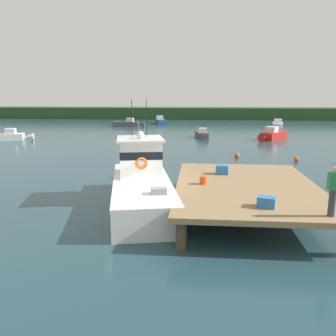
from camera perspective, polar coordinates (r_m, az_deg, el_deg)
The scene contains 17 objects.
ground_plane at distance 15.77m, azimuth -5.09°, elevation -6.53°, with size 200.00×200.00×0.00m, color #23424C.
dock at distance 15.37m, azimuth 12.77°, elevation -3.10°, with size 6.00×9.00×1.20m.
main_fishing_boat at distance 16.16m, azimuth -4.42°, elevation -2.34°, with size 4.18×9.96×4.80m.
crate_stack_near_edge at distance 17.09m, azimuth 8.97°, elevation -0.27°, with size 0.60×0.44×0.43m, color #3370B2.
crate_single_far at distance 12.39m, azimuth 15.91°, elevation -5.40°, with size 0.60×0.44×0.36m, color #3370B2.
bait_bucket at distance 15.05m, azimuth 5.84°, elevation -2.01°, with size 0.32×0.32×0.34m, color #E04C19.
deckhand_by_the_boat at distance 12.03m, azimuth 25.57°, elevation -3.30°, with size 0.36×0.22×1.63m.
moored_boat_mid_harbor at distance 56.48m, azimuth 17.61°, elevation 6.77°, with size 2.31×5.77×1.44m.
moored_boat_off_the_point at distance 41.98m, azimuth 16.84°, elevation 5.26°, with size 4.23×5.45×1.48m.
moored_boat_far_left at distance 41.83m, azimuth 5.61°, elevation 5.55°, with size 1.66×4.74×1.19m.
moored_boat_near_channel at distance 57.56m, azimuth -6.61°, elevation 7.29°, with size 5.24×1.34×1.33m.
moored_boat_outer_mooring at distance 62.42m, azimuth -1.31°, elevation 7.74°, with size 2.50×5.65×1.41m.
moored_boat_far_right at distance 43.05m, azimuth -24.94°, elevation 4.75°, with size 5.35×2.49×1.34m.
mooring_buoy_spare_mooring at distance 23.85m, azimuth 17.39°, elevation -0.13°, with size 0.47×0.47×0.47m, color #EA5B19.
mooring_buoy_channel_marker at distance 28.64m, azimuth 11.29°, elevation 2.06°, with size 0.40×0.40×0.40m, color #EA5B19.
mooring_buoy_outer at distance 28.30m, azimuth 20.40°, elevation 1.39°, with size 0.37×0.37×0.37m, color #EA5B19.
far_shoreline at distance 76.86m, azimuth 3.16°, elevation 9.03°, with size 120.00×8.00×2.40m, color #284723.
Camera 1 is at (2.72, -14.72, 4.96)m, focal length 37.01 mm.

